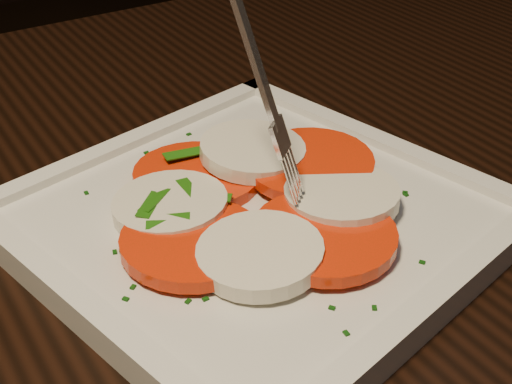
% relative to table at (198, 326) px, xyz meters
% --- Properties ---
extents(table, '(1.28, 0.93, 0.75)m').
position_rel_table_xyz_m(table, '(0.00, 0.00, 0.00)').
color(table, black).
rests_on(table, ground).
extents(plate, '(0.30, 0.30, 0.01)m').
position_rel_table_xyz_m(plate, '(0.02, -0.04, 0.11)').
color(plate, silver).
rests_on(plate, table).
extents(caprese_salad, '(0.22, 0.23, 0.02)m').
position_rel_table_xyz_m(caprese_salad, '(0.02, -0.04, 0.12)').
color(caprese_salad, red).
rests_on(caprese_salad, plate).
extents(fork, '(0.05, 0.06, 0.16)m').
position_rel_table_xyz_m(fork, '(0.02, -0.04, 0.21)').
color(fork, white).
rests_on(fork, caprese_salad).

